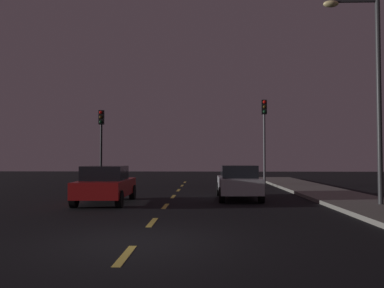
{
  "coord_description": "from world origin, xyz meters",
  "views": [
    {
      "loc": [
        1.45,
        -8.53,
        1.78
      ],
      "look_at": [
        0.73,
        15.22,
        2.67
      ],
      "focal_mm": 37.17,
      "sensor_mm": 36.0,
      "label": 1
    }
  ],
  "objects_px": {
    "traffic_signal_left": "(101,133)",
    "street_lamp_right": "(370,81)",
    "car_adjacent_lane": "(106,184)",
    "traffic_signal_right": "(264,127)",
    "car_stopped_ahead": "(238,182)"
  },
  "relations": [
    {
      "from": "traffic_signal_left",
      "to": "street_lamp_right",
      "type": "bearing_deg",
      "value": -39.38
    },
    {
      "from": "traffic_signal_left",
      "to": "car_adjacent_lane",
      "type": "height_order",
      "value": "traffic_signal_left"
    },
    {
      "from": "traffic_signal_right",
      "to": "street_lamp_right",
      "type": "bearing_deg",
      "value": -77.47
    },
    {
      "from": "car_adjacent_lane",
      "to": "street_lamp_right",
      "type": "bearing_deg",
      "value": -7.11
    },
    {
      "from": "traffic_signal_right",
      "to": "street_lamp_right",
      "type": "height_order",
      "value": "street_lamp_right"
    },
    {
      "from": "traffic_signal_right",
      "to": "car_adjacent_lane",
      "type": "height_order",
      "value": "traffic_signal_right"
    },
    {
      "from": "car_adjacent_lane",
      "to": "car_stopped_ahead",
      "type": "bearing_deg",
      "value": 18.66
    },
    {
      "from": "traffic_signal_left",
      "to": "street_lamp_right",
      "type": "distance_m",
      "value": 16.26
    },
    {
      "from": "traffic_signal_right",
      "to": "car_stopped_ahead",
      "type": "relative_size",
      "value": 1.32
    },
    {
      "from": "traffic_signal_right",
      "to": "street_lamp_right",
      "type": "xyz_separation_m",
      "value": [
        2.29,
        -10.29,
        0.81
      ]
    },
    {
      "from": "car_stopped_ahead",
      "to": "car_adjacent_lane",
      "type": "xyz_separation_m",
      "value": [
        -5.43,
        -1.83,
        -0.0
      ]
    },
    {
      "from": "car_stopped_ahead",
      "to": "street_lamp_right",
      "type": "height_order",
      "value": "street_lamp_right"
    },
    {
      "from": "street_lamp_right",
      "to": "traffic_signal_left",
      "type": "bearing_deg",
      "value": 140.62
    },
    {
      "from": "car_stopped_ahead",
      "to": "traffic_signal_left",
      "type": "bearing_deg",
      "value": 137.98
    },
    {
      "from": "traffic_signal_right",
      "to": "car_adjacent_lane",
      "type": "xyz_separation_m",
      "value": [
        -7.68,
        -9.04,
        -3.03
      ]
    }
  ]
}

